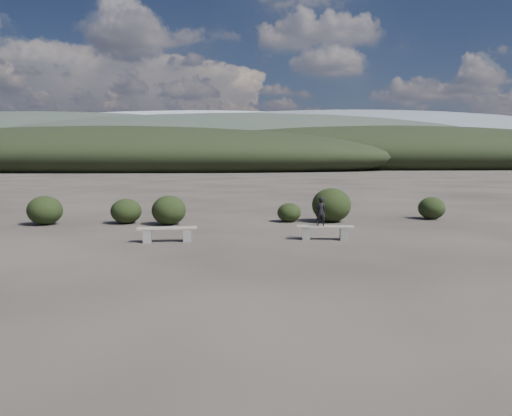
{
  "coord_description": "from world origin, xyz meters",
  "views": [
    {
      "loc": [
        0.18,
        -9.54,
        2.39
      ],
      "look_at": [
        0.52,
        3.5,
        1.1
      ],
      "focal_mm": 35.0,
      "sensor_mm": 36.0,
      "label": 1
    }
  ],
  "objects": [
    {
      "name": "ground",
      "position": [
        0.0,
        0.0,
        0.0
      ],
      "size": [
        1200.0,
        1200.0,
        0.0
      ],
      "primitive_type": "plane",
      "color": "#2E2924",
      "rests_on": "ground"
    },
    {
      "name": "bench_left",
      "position": [
        -2.01,
        4.74,
        0.26
      ],
      "size": [
        1.73,
        0.57,
        0.43
      ],
      "rotation": [
        0.0,
        0.0,
        0.13
      ],
      "color": "slate",
      "rests_on": "ground"
    },
    {
      "name": "bench_right",
      "position": [
        2.6,
        4.99,
        0.25
      ],
      "size": [
        1.7,
        0.53,
        0.42
      ],
      "rotation": [
        0.0,
        0.0,
        -0.11
      ],
      "color": "slate",
      "rests_on": "ground"
    },
    {
      "name": "seated_person",
      "position": [
        2.47,
        5.01,
        0.85
      ],
      "size": [
        0.31,
        0.21,
        0.86
      ],
      "primitive_type": "imported",
      "rotation": [
        0.0,
        0.0,
        3.14
      ],
      "color": "black",
      "rests_on": "bench_right"
    },
    {
      "name": "shrub_a",
      "position": [
        -4.14,
        8.9,
        0.46
      ],
      "size": [
        1.13,
        1.13,
        0.92
      ],
      "primitive_type": "ellipsoid",
      "color": "black",
      "rests_on": "ground"
    },
    {
      "name": "shrub_b",
      "position": [
        -2.51,
        8.53,
        0.53
      ],
      "size": [
        1.24,
        1.24,
        1.06
      ],
      "primitive_type": "ellipsoid",
      "color": "black",
      "rests_on": "ground"
    },
    {
      "name": "shrub_c",
      "position": [
        1.93,
        9.2,
        0.36
      ],
      "size": [
        0.9,
        0.9,
        0.72
      ],
      "primitive_type": "ellipsoid",
      "color": "black",
      "rests_on": "ground"
    },
    {
      "name": "shrub_d",
      "position": [
        3.53,
        9.16,
        0.64
      ],
      "size": [
        1.47,
        1.47,
        1.29
      ],
      "primitive_type": "ellipsoid",
      "color": "black",
      "rests_on": "ground"
    },
    {
      "name": "shrub_e",
      "position": [
        7.66,
        9.93,
        0.44
      ],
      "size": [
        1.06,
        1.06,
        0.88
      ],
      "primitive_type": "ellipsoid",
      "color": "black",
      "rests_on": "ground"
    },
    {
      "name": "shrub_f",
      "position": [
        -7.01,
        8.62,
        0.53
      ],
      "size": [
        1.25,
        1.25,
        1.05
      ],
      "primitive_type": "ellipsoid",
      "color": "black",
      "rests_on": "ground"
    },
    {
      "name": "mountain_ridges",
      "position": [
        -7.48,
        339.06,
        10.84
      ],
      "size": [
        500.0,
        400.0,
        56.0
      ],
      "color": "black",
      "rests_on": "ground"
    }
  ]
}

